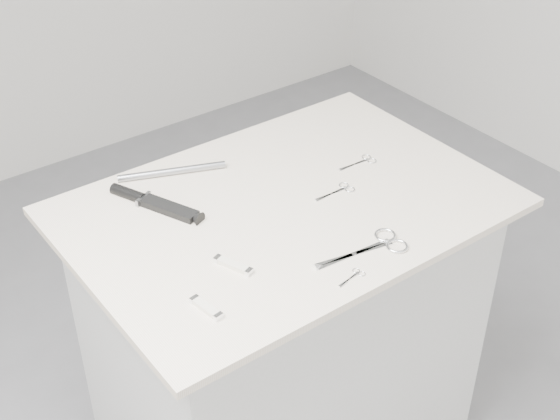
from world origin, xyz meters
TOP-DOWN VIEW (x-y plane):
  - plinth at (0.00, 0.00)m, footprint 0.90×0.60m
  - display_board at (0.00, 0.00)m, footprint 1.00×0.70m
  - large_shears at (0.06, -0.25)m, footprint 0.22×0.09m
  - embroidery_scissors_a at (0.14, -0.04)m, footprint 0.11×0.05m
  - embroidery_scissors_b at (0.27, 0.03)m, footprint 0.11×0.05m
  - tiny_scissors at (-0.05, -0.30)m, footprint 0.07×0.03m
  - sheathed_knife at (-0.26, 0.18)m, footprint 0.13×0.23m
  - pocket_knife_a at (-0.23, -0.12)m, footprint 0.05×0.09m
  - pocket_knife_b at (-0.35, -0.20)m, footprint 0.03×0.08m
  - metal_rail at (-0.15, 0.27)m, footprint 0.25×0.12m

SIDE VIEW (x-z plane):
  - plinth at x=0.00m, z-range 0.00..0.90m
  - display_board at x=0.00m, z-range 0.90..0.92m
  - tiny_scissors at x=-0.05m, z-range 0.92..0.92m
  - embroidery_scissors_b at x=0.27m, z-range 0.92..0.92m
  - embroidery_scissors_a at x=0.14m, z-range 0.92..0.92m
  - large_shears at x=0.06m, z-range 0.92..0.93m
  - pocket_knife_b at x=-0.35m, z-range 0.92..0.93m
  - pocket_knife_a at x=-0.23m, z-range 0.92..0.93m
  - sheathed_knife at x=-0.26m, z-range 0.91..0.94m
  - metal_rail at x=-0.15m, z-range 0.92..0.94m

